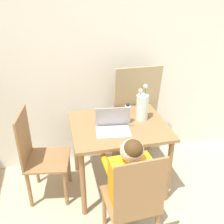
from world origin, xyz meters
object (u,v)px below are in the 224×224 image
Objects in this scene: person_seated at (128,176)px; flower_vase at (142,107)px; chair_spare at (39,156)px; water_bottle at (128,114)px; chair_occupied at (133,201)px; laptop at (113,125)px.

flower_vase is at bearing -118.91° from person_seated.
chair_spare is 1.10m from flower_vase.
water_bottle is (-0.16, -0.04, -0.04)m from flower_vase.
person_seated is 0.77m from flower_vase.
chair_spare is at bearing -178.19° from flower_vase.
person_seated is at bearing -90.00° from chair_occupied.
chair_occupied is 2.54× the size of flower_vase.
laptop is at bearing -91.58° from chair_occupied.
flower_vase reaches higher than water_bottle.
chair_occupied is at bearing -111.91° from flower_vase.
flower_vase is (0.32, 0.65, 0.25)m from person_seated.
chair_spare is 4.59× the size of water_bottle.
laptop reaches higher than water_bottle.
chair_spare is at bearing -49.41° from chair_occupied.
person_seated is 2.68× the size of flower_vase.
chair_spare is 0.93m from water_bottle.
chair_spare is 0.95× the size of person_seated.
chair_occupied is 0.93m from flower_vase.
laptop reaches higher than chair_spare.
water_bottle is at bearing 39.54° from laptop.
chair_occupied is at bearing -81.31° from laptop.
flower_vase is at bearing 14.69° from water_bottle.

